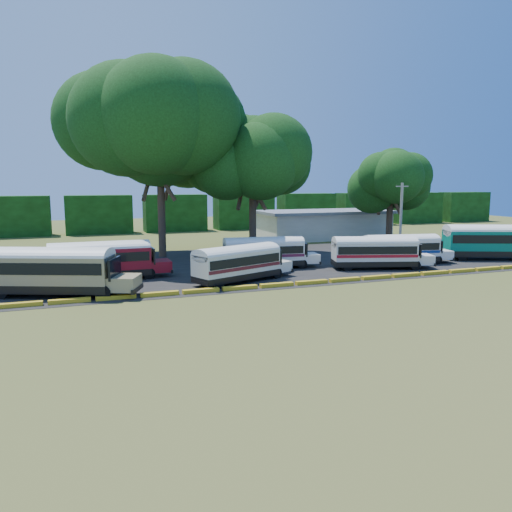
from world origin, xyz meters
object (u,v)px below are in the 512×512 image
object	(u,v)px
bus_white_red	(376,251)
bus_teal	(492,239)
tree_west	(159,131)
bus_red	(103,258)
bus_beige	(53,268)
bus_cream_west	(239,261)

from	to	relation	value
bus_white_red	bus_teal	distance (m)	14.69
bus_teal	tree_west	world-z (taller)	tree_west
bus_red	bus_beige	bearing A→B (deg)	-126.85
bus_red	bus_teal	size ratio (longest dim) A/B	0.87
bus_white_red	bus_teal	world-z (taller)	bus_teal
bus_red	bus_cream_west	xyz separation A→B (m)	(10.21, -4.77, -0.14)
bus_cream_west	tree_west	distance (m)	20.28
bus_red	tree_west	distance (m)	17.65
bus_red	tree_west	xyz separation A→B (m)	(6.86, 11.47, 11.53)
bus_teal	tree_west	distance (m)	36.66
bus_beige	tree_west	bearing A→B (deg)	79.95
bus_cream_west	bus_teal	size ratio (longest dim) A/B	0.82
bus_cream_west	bus_teal	bearing A→B (deg)	-17.32
bus_red	bus_white_red	distance (m)	24.36
bus_white_red	bus_cream_west	bearing A→B (deg)	-156.85
bus_cream_west	bus_white_red	distance (m)	14.00
bus_white_red	bus_red	bearing A→B (deg)	-170.66
bus_cream_west	tree_west	bearing A→B (deg)	79.92
bus_beige	bus_teal	distance (m)	42.51
bus_beige	bus_cream_west	world-z (taller)	bus_beige
bus_beige	bus_teal	size ratio (longest dim) A/B	0.96
bus_white_red	bus_teal	xyz separation A→B (m)	(14.66, 0.74, 0.37)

